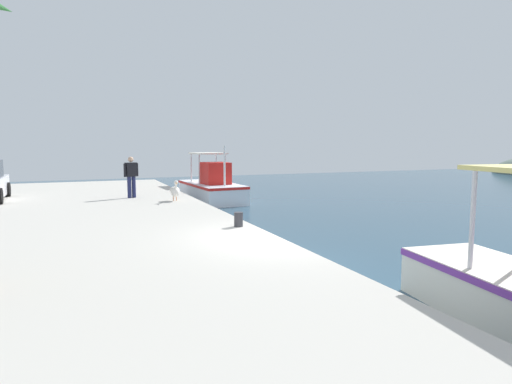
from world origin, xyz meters
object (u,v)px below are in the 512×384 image
fishing_boat_nearest (212,188)px  fisherman_standing (131,175)px  pelican (175,191)px  mooring_bollard_nearest (239,219)px

fishing_boat_nearest → fisherman_standing: fishing_boat_nearest is taller
pelican → mooring_bollard_nearest: (5.81, 0.49, -0.21)m
fishing_boat_nearest → mooring_bollard_nearest: fishing_boat_nearest is taller
fisherman_standing → pelican: bearing=40.7°
fishing_boat_nearest → pelican: bearing=-30.1°
fishing_boat_nearest → pelican: (5.25, -3.04, 0.49)m
fisherman_standing → mooring_bollard_nearest: bearing=14.4°
fishing_boat_nearest → mooring_bollard_nearest: bearing=-13.0°
pelican → fisherman_standing: bearing=-139.3°
fishing_boat_nearest → fisherman_standing: (3.57, -4.48, 1.03)m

